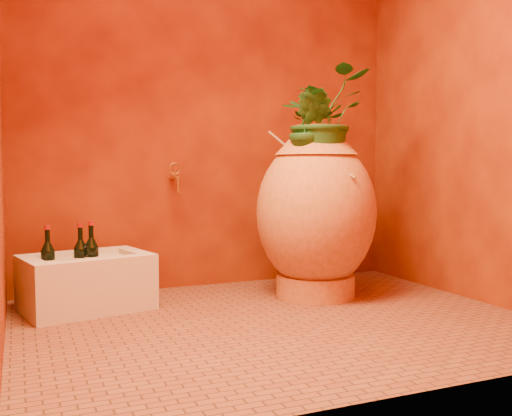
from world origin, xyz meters
name	(u,v)px	position (x,y,z in m)	size (l,w,h in m)	color
floor	(278,322)	(0.00, 0.00, 0.00)	(2.50, 2.50, 0.00)	brown
wall_back	(213,92)	(0.00, 1.00, 1.25)	(2.50, 0.02, 2.50)	#591305
wall_right	(479,82)	(1.25, 0.00, 1.25)	(0.02, 2.00, 2.50)	#591305
amphora	(316,212)	(0.44, 0.42, 0.50)	(0.72, 0.72, 1.01)	#D77A3C
stone_basin	(86,283)	(-0.85, 0.62, 0.14)	(0.72, 0.58, 0.30)	beige
wine_bottle_a	(92,259)	(-0.83, 0.58, 0.28)	(0.08, 0.08, 0.32)	black
wine_bottle_b	(48,263)	(-1.04, 0.58, 0.27)	(0.07, 0.07, 0.30)	black
wine_bottle_c	(81,260)	(-0.88, 0.59, 0.27)	(0.08, 0.08, 0.31)	black
wall_tap	(175,176)	(-0.28, 0.91, 0.71)	(0.08, 0.17, 0.19)	#A27625
plant_main	(321,119)	(0.46, 0.39, 1.05)	(0.52, 0.45, 0.57)	#1B4B1D
plant_side	(310,129)	(0.35, 0.33, 0.98)	(0.24, 0.19, 0.44)	#1B4B1D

